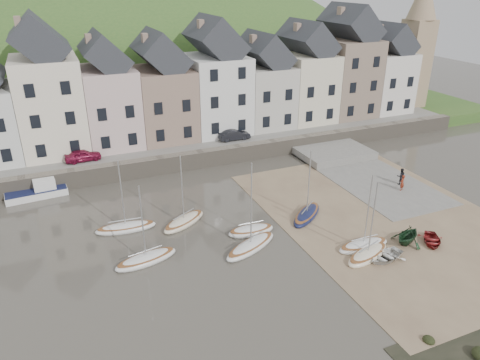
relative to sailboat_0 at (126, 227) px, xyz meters
name	(u,v)px	position (x,y,z in m)	size (l,w,h in m)	color
ground	(270,245)	(9.85, -6.61, -0.26)	(160.00, 160.00, 0.00)	#403B32
quay_land	(165,122)	(9.85, 25.39, 0.49)	(90.00, 30.00, 1.50)	#335723
quay_street	(190,143)	(9.85, 13.89, 1.29)	(70.00, 7.00, 0.10)	slate
seawall	(200,159)	(9.85, 10.39, 0.64)	(70.00, 1.20, 1.80)	slate
beach	(385,217)	(20.85, -6.61, -0.23)	(18.00, 26.00, 0.06)	brown
slipway	(365,175)	(24.85, 1.39, -0.20)	(8.00, 18.00, 0.12)	slate
hillside	(112,177)	(4.85, 53.39, -18.25)	(134.40, 84.00, 84.00)	#335723
townhouse_terrace	(193,85)	(11.61, 17.39, 7.06)	(61.05, 8.00, 13.93)	white
church_spire	(418,38)	(44.40, 17.39, 10.79)	(4.00, 4.00, 18.00)	#997F60
sailboat_0	(126,227)	(0.00, 0.00, 0.00)	(5.00, 1.93, 6.32)	silver
sailboat_1	(146,259)	(0.55, -5.11, 0.00)	(4.92, 2.44, 6.32)	silver
sailboat_2	(184,221)	(4.64, -0.90, 0.00)	(4.67, 3.63, 6.32)	beige
sailboat_3	(251,230)	(9.18, -4.41, 0.01)	(3.90, 1.69, 6.32)	silver
sailboat_4	(251,246)	(8.23, -6.50, 0.00)	(5.34, 3.57, 6.32)	silver
sailboat_5	(307,214)	(14.68, -3.88, 0.00)	(4.65, 4.18, 6.32)	#141A3E
sailboat_6	(363,245)	(16.14, -9.78, 0.00)	(4.32, 1.50, 6.32)	silver
sailboat_7	(368,254)	(15.67, -10.91, 0.00)	(4.65, 2.85, 6.32)	beige
motorboat_2	(38,191)	(-6.39, 9.32, 0.32)	(5.52, 2.18, 1.70)	silver
rowboat_white	(385,256)	(16.62, -11.70, 0.11)	(2.12, 2.97, 0.62)	silver
rowboat_green	(408,235)	(19.61, -10.57, 0.53)	(2.38, 2.76, 1.46)	#17341D
rowboat_red	(432,240)	(21.36, -11.35, 0.07)	(1.88, 2.63, 0.55)	maroon
person_red	(402,183)	(25.68, -3.00, 0.64)	(0.57, 0.37, 1.57)	maroon
person_dark	(401,176)	(26.52, -1.86, 0.70)	(0.81, 0.63, 1.67)	black
car_left	(83,155)	(-1.86, 12.89, 1.95)	(1.44, 3.57, 1.22)	maroon
car_right	(234,135)	(14.88, 12.89, 1.94)	(1.28, 3.67, 1.21)	black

